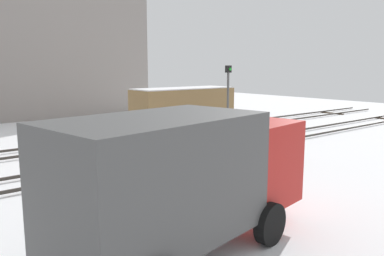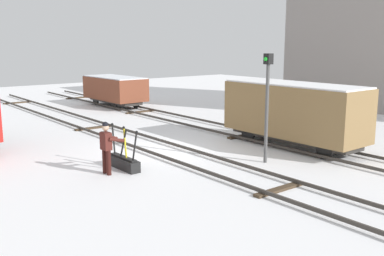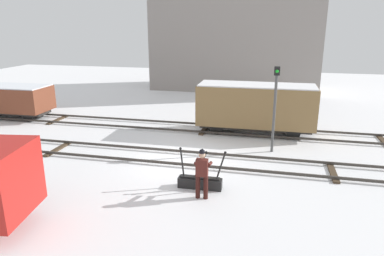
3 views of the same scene
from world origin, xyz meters
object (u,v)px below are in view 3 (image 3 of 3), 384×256
Objects in this scene: rail_worker at (202,171)px; signal_post at (275,101)px; freight_car_near_switch at (256,106)px; freight_car_back_track at (9,99)px; switch_lever_frame at (200,181)px.

signal_post is (2.17, 4.96, 1.37)m from rail_worker.
signal_post reaches higher than freight_car_near_switch.
rail_worker is 0.34× the size of freight_car_back_track.
signal_post is at bearing -70.80° from freight_car_near_switch.
rail_worker is at bearing -74.76° from switch_lever_frame.
signal_post reaches higher than switch_lever_frame.
rail_worker is (0.20, -0.70, 0.70)m from switch_lever_frame.
rail_worker is at bearing -99.79° from freight_car_near_switch.
rail_worker is 15.31m from freight_car_back_track.
freight_car_back_track is at bearing 149.46° from rail_worker.
freight_car_back_track is (-15.49, 2.57, -1.15)m from signal_post.
freight_car_near_switch is at bearing 79.47° from rail_worker.
rail_worker is at bearing -30.62° from freight_car_back_track.
switch_lever_frame is at bearing 105.24° from rail_worker.
freight_car_near_switch reaches higher than switch_lever_frame.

